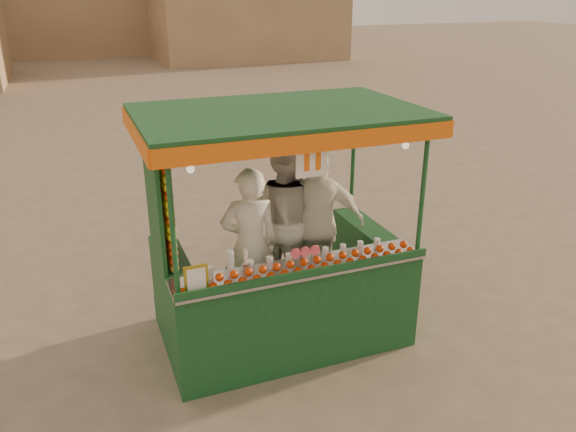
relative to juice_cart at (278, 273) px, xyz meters
name	(u,v)px	position (x,y,z in m)	size (l,w,h in m)	color
ground	(291,322)	(0.25, 0.24, -0.77)	(90.00, 90.00, 0.00)	brown
building_right	(245,6)	(7.25, 24.24, 1.73)	(9.00, 6.00, 5.00)	#A4845D
juice_cart	(278,273)	(0.00, 0.00, 0.00)	(2.64, 1.71, 2.39)	#103B20
vendor_left	(250,245)	(-0.24, 0.12, 0.30)	(0.63, 0.47, 1.59)	white
vendor_middle	(285,219)	(0.24, 0.41, 0.40)	(1.08, 1.09, 1.78)	beige
vendor_right	(317,225)	(0.53, 0.23, 0.36)	(1.07, 0.64, 1.70)	white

